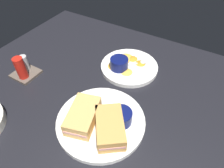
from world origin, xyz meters
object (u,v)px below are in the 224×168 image
object	(u,v)px
spoon_by_gravy_ramekin	(141,62)
condiment_caddy	(23,69)
plate_sandwich_main	(101,121)
sandwich_half_far	(110,127)
ramekin_dark_sauce	(121,117)
plate_chips_companion	(129,67)
ramekin_light_gravy	(119,63)
sandwich_half_near	(83,116)
spoon_by_dark_ramekin	(105,115)

from	to	relation	value
spoon_by_gravy_ramekin	condiment_caddy	world-z (taller)	condiment_caddy
plate_sandwich_main	sandwich_half_far	size ratio (longest dim) A/B	1.81
ramekin_dark_sauce	plate_chips_companion	xyz separation A→B (cm)	(25.04, 9.83, -3.05)
sandwich_half_far	ramekin_light_gravy	world-z (taller)	sandwich_half_far
ramekin_light_gravy	spoon_by_gravy_ramekin	world-z (taller)	ramekin_light_gravy
sandwich_half_near	spoon_by_gravy_ramekin	xyz separation A→B (cm)	(34.01, -3.26, -2.04)
sandwich_half_far	condiment_caddy	size ratio (longest dim) A/B	1.58
ramekin_light_gravy	spoon_by_dark_ramekin	bearing A→B (deg)	-161.86
plate_sandwich_main	spoon_by_dark_ramekin	world-z (taller)	spoon_by_dark_ramekin
plate_chips_companion	ramekin_light_gravy	distance (cm)	5.35
plate_sandwich_main	plate_chips_companion	size ratio (longest dim) A/B	1.20
spoon_by_dark_ramekin	sandwich_half_far	bearing A→B (deg)	-132.78
ramekin_dark_sauce	ramekin_light_gravy	size ratio (longest dim) A/B	0.95
spoon_by_dark_ramekin	plate_chips_companion	world-z (taller)	spoon_by_dark_ramekin
sandwich_half_far	ramekin_dark_sauce	xyz separation A→B (cm)	(4.83, -0.88, -0.15)
spoon_by_gravy_ramekin	condiment_caddy	xyz separation A→B (cm)	(-27.49, 35.73, 1.44)
sandwich_half_near	ramekin_light_gravy	size ratio (longest dim) A/B	2.11
sandwich_half_near	spoon_by_dark_ramekin	bearing A→B (deg)	-43.46
plate_sandwich_main	condiment_caddy	distance (cm)	36.99
plate_chips_companion	ramekin_dark_sauce	bearing A→B (deg)	-158.57
ramekin_dark_sauce	ramekin_light_gravy	xyz separation A→B (cm)	(21.67, 12.64, 0.00)
sandwich_half_near	ramekin_light_gravy	xyz separation A→B (cm)	(27.15, 2.87, -0.15)
sandwich_half_near	spoon_by_dark_ramekin	size ratio (longest dim) A/B	1.47
plate_sandwich_main	ramekin_dark_sauce	bearing A→B (deg)	-64.85
sandwich_half_far	plate_chips_companion	distance (cm)	31.35
spoon_by_gravy_ramekin	spoon_by_dark_ramekin	bearing A→B (deg)	-177.62
plate_chips_companion	ramekin_light_gravy	xyz separation A→B (cm)	(-3.37, 2.81, 3.05)
plate_sandwich_main	condiment_caddy	size ratio (longest dim) A/B	2.85
ramekin_dark_sauce	spoon_by_dark_ramekin	distance (cm)	5.67
plate_sandwich_main	condiment_caddy	world-z (taller)	condiment_caddy
sandwich_half_far	spoon_by_dark_ramekin	world-z (taller)	sandwich_half_far
sandwich_half_far	spoon_by_gravy_ramekin	xyz separation A→B (cm)	(33.36, 5.62, -2.04)
plate_sandwich_main	ramekin_light_gravy	world-z (taller)	ramekin_light_gravy
sandwich_half_near	ramekin_light_gravy	distance (cm)	27.30
plate_sandwich_main	spoon_by_dark_ramekin	bearing A→B (deg)	-6.84
ramekin_dark_sauce	spoon_by_dark_ramekin	xyz separation A→B (cm)	(-0.75, 5.29, -1.88)
sandwich_half_near	spoon_by_gravy_ramekin	bearing A→B (deg)	-5.48
plate_sandwich_main	condiment_caddy	xyz separation A→B (cm)	(3.63, 36.72, 2.61)
ramekin_dark_sauce	spoon_by_dark_ramekin	world-z (taller)	ramekin_dark_sauce
sandwich_half_far	spoon_by_dark_ramekin	xyz separation A→B (cm)	(4.08, 4.41, -2.04)
plate_chips_companion	spoon_by_dark_ramekin	bearing A→B (deg)	-170.03
sandwich_half_far	ramekin_light_gravy	distance (cm)	28.99
plate_chips_companion	condiment_caddy	xyz separation A→B (cm)	(-24.00, 32.41, 2.61)
sandwich_half_far	ramekin_dark_sauce	world-z (taller)	sandwich_half_far
condiment_caddy	ramekin_light_gravy	bearing A→B (deg)	-55.13
plate_chips_companion	condiment_caddy	distance (cm)	40.41
ramekin_light_gravy	condiment_caddy	distance (cm)	36.08
sandwich_half_near	plate_chips_companion	distance (cm)	30.69
plate_sandwich_main	sandwich_half_far	world-z (taller)	sandwich_half_far
sandwich_half_far	spoon_by_dark_ramekin	distance (cm)	6.34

